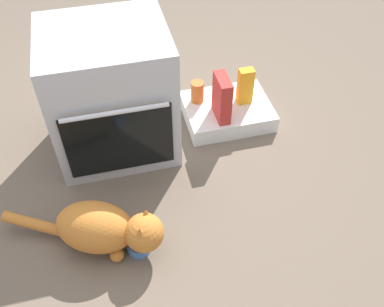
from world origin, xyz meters
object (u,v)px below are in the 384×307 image
juice_carton (245,86)px  cereal_box (222,98)px  cat (105,228)px  sauce_jar (197,92)px  oven (111,94)px  food_bowl (139,246)px  pantry_cabinet (227,111)px

juice_carton → cereal_box: bearing=-151.6°
cat → sauce_jar: 1.08m
oven → food_bowl: size_ratio=6.48×
food_bowl → oven: bearing=89.9°
cat → juice_carton: (0.95, 0.76, 0.09)m
pantry_cabinet → juice_carton: size_ratio=2.23×
pantry_cabinet → food_bowl: 1.08m
sauce_jar → pantry_cabinet: bearing=-25.5°
food_bowl → sauce_jar: 1.06m
cat → juice_carton: bearing=63.1°
food_bowl → sauce_jar: (0.53, 0.91, 0.15)m
food_bowl → juice_carton: size_ratio=0.48×
pantry_cabinet → cereal_box: (-0.07, -0.09, 0.20)m
pantry_cabinet → cereal_box: size_ratio=1.91×
pantry_cabinet → juice_carton: 0.21m
sauce_jar → oven: bearing=-165.7°
oven → cereal_box: size_ratio=2.66×
food_bowl → juice_carton: juice_carton is taller
juice_carton → cereal_box: 0.20m
pantry_cabinet → cat: 1.14m
oven → juice_carton: 0.82m
food_bowl → cereal_box: cereal_box is taller
pantry_cabinet → cat: cat is taller
oven → juice_carton: (0.81, 0.05, -0.14)m
juice_carton → sauce_jar: 0.30m
cereal_box → pantry_cabinet: bearing=51.9°
oven → pantry_cabinet: size_ratio=1.39×
sauce_jar → cereal_box: bearing=-59.4°
food_bowl → cat: bearing=155.7°
food_bowl → sauce_jar: bearing=59.9°
oven → pantry_cabinet: oven is taller
cat → pantry_cabinet: bearing=66.2°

